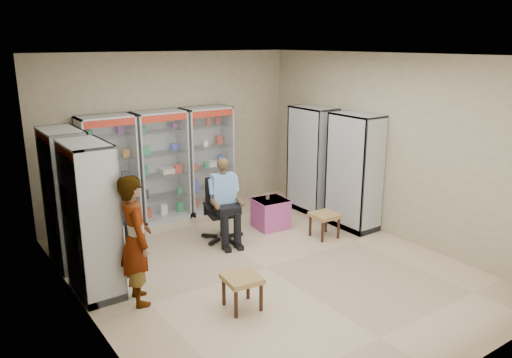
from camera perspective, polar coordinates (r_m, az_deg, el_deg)
floor at (r=7.34m, az=1.18°, el=-10.14°), size 6.00×6.00×0.00m
room_shell at (r=6.73m, az=1.27°, el=5.15°), size 5.02×6.02×3.01m
cabinet_back_left at (r=8.76m, az=-16.43°, el=0.47°), size 0.90×0.50×2.00m
cabinet_back_mid at (r=9.09m, az=-10.77°, el=1.37°), size 0.90×0.50×2.00m
cabinet_back_right at (r=9.50m, az=-5.55°, el=2.19°), size 0.90×0.50×2.00m
cabinet_right_far at (r=9.52m, az=6.43°, el=2.19°), size 0.90×0.50×2.00m
cabinet_right_near at (r=8.75m, az=11.16°, el=0.80°), size 0.90×0.50×2.00m
cabinet_left_far at (r=7.66m, az=-20.75°, el=-2.06°), size 0.90×0.50×2.00m
cabinet_left_near at (r=6.64m, az=-18.33°, el=-4.47°), size 0.90×0.50×2.00m
wooden_chair at (r=8.18m, az=-16.14°, el=-4.47°), size 0.42×0.42×0.94m
seated_customer at (r=8.07m, az=-16.13°, el=-3.24°), size 0.44×0.60×1.34m
office_chair at (r=8.17m, az=-3.92°, el=-3.53°), size 0.67×0.67×1.03m
seated_shopkeeper at (r=8.09m, az=-3.76°, el=-2.68°), size 0.55×0.68×1.32m
pink_trunk at (r=8.77m, az=1.68°, el=-3.95°), size 0.58×0.56×0.52m
tea_glass at (r=8.70m, az=1.33°, el=-2.00°), size 0.07×0.07×0.09m
woven_stool_a at (r=8.43m, az=7.81°, el=-5.26°), size 0.45×0.45×0.42m
woven_stool_b at (r=6.26m, az=-1.58°, el=-12.79°), size 0.47×0.47×0.42m
standing_man at (r=6.32m, az=-13.57°, el=-6.81°), size 0.48×0.65×1.65m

